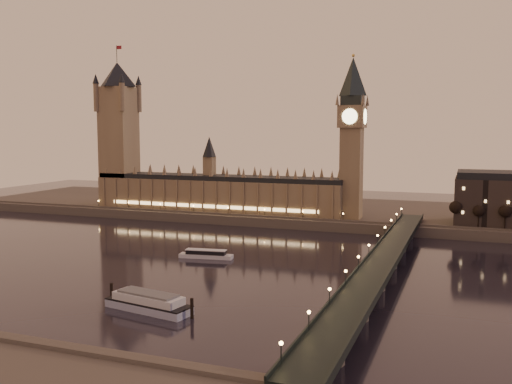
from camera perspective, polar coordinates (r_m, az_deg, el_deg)
ground at (r=278.06m, az=-6.72°, el=-6.83°), size 700.00×700.00×0.00m
far_embankment at (r=420.53m, az=7.38°, el=-1.98°), size 560.00×130.00×6.00m
palace_of_westminster at (r=399.39m, az=-3.90°, el=0.33°), size 180.00×26.62×52.00m
victoria_tower at (r=436.63m, az=-13.58°, el=6.46°), size 31.68×31.68×118.00m
big_ben at (r=368.21m, az=9.58°, el=6.34°), size 17.68×17.68×104.00m
westminster_bridge at (r=249.21m, az=12.47°, el=-7.17°), size 13.20×260.00×15.30m
bare_tree_0 at (r=352.42m, az=19.27°, el=-1.71°), size 6.65×6.65×13.52m
bare_tree_1 at (r=352.40m, az=21.54°, el=-1.80°), size 6.65×6.65×13.52m
bare_tree_2 at (r=352.93m, az=23.81°, el=-1.88°), size 6.65×6.65×13.52m
cruise_boat_a at (r=282.35m, az=-5.02°, el=-6.22°), size 27.08×9.64×4.24m
moored_barge at (r=205.19m, az=-10.72°, el=-10.79°), size 37.33×14.90×6.95m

